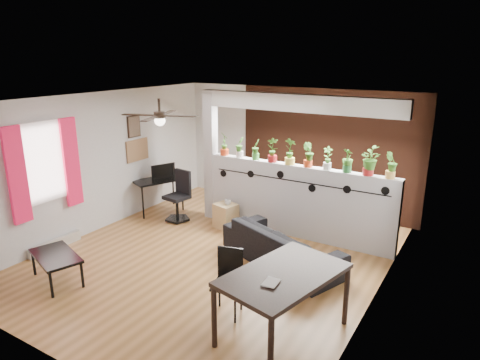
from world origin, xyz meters
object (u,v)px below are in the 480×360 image
at_px(potted_plant_4, 290,150).
at_px(potted_plant_6, 328,157).
at_px(sofa, 282,246).
at_px(dining_table, 284,280).
at_px(potted_plant_3, 273,149).
at_px(potted_plant_5, 308,154).
at_px(computer_desk, 158,182).
at_px(ceiling_fan, 160,117).
at_px(potted_plant_2, 256,149).
at_px(potted_plant_9, 391,164).
at_px(folding_chair, 229,275).
at_px(potted_plant_8, 369,160).
at_px(cube_shelf, 226,216).
at_px(coffee_table, 56,258).
at_px(potted_plant_7, 348,160).
at_px(office_chair, 179,199).
at_px(potted_plant_1, 240,146).
at_px(cup, 228,202).
at_px(potted_plant_0, 224,143).

bearing_deg(potted_plant_4, potted_plant_6, 0.00).
relative_size(sofa, dining_table, 1.19).
height_order(potted_plant_3, potted_plant_5, potted_plant_3).
bearing_deg(computer_desk, ceiling_fan, -45.20).
bearing_deg(potted_plant_2, potted_plant_9, -0.00).
xyz_separation_m(dining_table, folding_chair, (-0.82, 0.08, -0.22)).
bearing_deg(dining_table, potted_plant_8, 86.65).
distance_m(potted_plant_2, potted_plant_8, 2.11).
height_order(sofa, cube_shelf, sofa).
bearing_deg(coffee_table, potted_plant_2, 66.41).
relative_size(potted_plant_2, potted_plant_7, 0.95).
xyz_separation_m(potted_plant_8, office_chair, (-3.58, -0.51, -1.16)).
xyz_separation_m(ceiling_fan, potted_plant_3, (1.07, 1.80, -0.72)).
bearing_deg(potted_plant_8, potted_plant_1, 180.00).
xyz_separation_m(office_chair, folding_chair, (2.60, -2.21, 0.07)).
bearing_deg(potted_plant_1, office_chair, -155.67).
bearing_deg(potted_plant_8, dining_table, -93.35).
relative_size(potted_plant_7, sofa, 0.20).
bearing_deg(office_chair, sofa, -13.32).
relative_size(potted_plant_3, potted_plant_6, 1.15).
xyz_separation_m(potted_plant_5, cup, (-1.45, -0.36, -1.05)).
bearing_deg(potted_plant_0, potted_plant_2, 0.00).
relative_size(ceiling_fan, potted_plant_7, 2.94).
xyz_separation_m(potted_plant_0, coffee_table, (-0.77, -3.38, -1.21)).
bearing_deg(coffee_table, folding_chair, 14.31).
bearing_deg(potted_plant_3, potted_plant_9, 0.00).
distance_m(potted_plant_1, folding_chair, 3.26).
height_order(potted_plant_7, coffee_table, potted_plant_7).
bearing_deg(office_chair, ceiling_fan, -59.71).
bearing_deg(computer_desk, potted_plant_2, 8.90).
relative_size(dining_table, folding_chair, 1.92).
height_order(cube_shelf, cup, cup).
distance_m(potted_plant_4, cube_shelf, 1.82).
bearing_deg(potted_plant_3, sofa, -55.61).
relative_size(potted_plant_2, cup, 3.13).
bearing_deg(ceiling_fan, potted_plant_5, 45.39).
bearing_deg(potted_plant_7, potted_plant_0, -180.00).
height_order(potted_plant_0, potted_plant_8, potted_plant_8).
distance_m(potted_plant_6, cube_shelf, 2.31).
bearing_deg(sofa, potted_plant_9, -118.88).
relative_size(potted_plant_2, computer_desk, 0.35).
bearing_deg(potted_plant_4, computer_desk, -173.25).
distance_m(potted_plant_5, potted_plant_6, 0.35).
distance_m(cube_shelf, coffee_table, 3.19).
bearing_deg(ceiling_fan, folding_chair, -26.35).
relative_size(potted_plant_4, potted_plant_6, 1.22).
bearing_deg(office_chair, cup, 7.82).
bearing_deg(ceiling_fan, potted_plant_3, 59.19).
bearing_deg(sofa, potted_plant_0, -10.56).
distance_m(potted_plant_0, potted_plant_2, 0.70).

